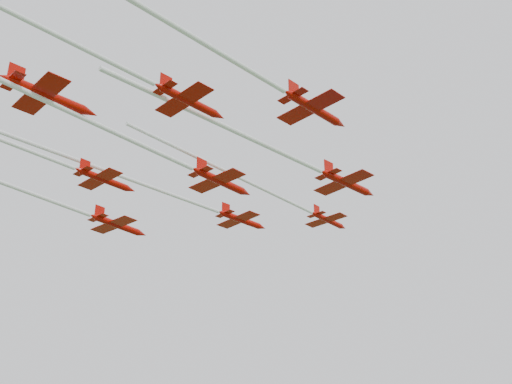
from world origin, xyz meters
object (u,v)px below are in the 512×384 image
Objects in this scene: jet_row2_left at (170,194)px; jet_row4_left at (24,149)px; jet_row4_right at (50,32)px; jet_lead at (285,199)px; jet_row3_left at (59,204)px; jet_row2_right at (301,162)px; jet_row3_right at (200,41)px; jet_row3_mid at (156,152)px.

jet_row4_left is (-0.78, -26.39, -3.12)m from jet_row2_left.
jet_row2_left is at bearing 126.79° from jet_row4_right.
jet_lead reaches higher than jet_row3_left.
jet_row4_right reaches higher than jet_row3_left.
jet_row2_right is (25.35, 0.31, -2.22)m from jet_row2_left.
jet_row3_right is 31.26m from jet_row4_left.
jet_row2_left is 1.27× the size of jet_row2_right.
jet_row3_right is 1.07× the size of jet_row4_right.
jet_row3_left is at bearing -127.35° from jet_lead.
jet_row2_left is at bearing -169.48° from jet_row2_right.
jet_row3_right is at bearing -27.39° from jet_row3_mid.
jet_lead is at bearing 76.70° from jet_row4_left.
jet_row2_left reaches higher than jet_row2_right.
jet_row2_left is 0.94× the size of jet_row4_right.
jet_row3_left is 0.80× the size of jet_row4_right.
jet_row3_mid is at bearing 46.16° from jet_row4_left.
jet_row2_left is at bearing 52.88° from jet_row3_left.
jet_row3_left is at bearing -121.05° from jet_row2_left.
jet_row3_right is (5.04, -26.85, 1.55)m from jet_row2_right.
jet_lead is 43.59m from jet_row3_right.
jet_row4_left is at bearing -134.87° from jet_row3_mid.
jet_lead is at bearing 120.81° from jet_row3_right.
jet_row4_left is at bearing -172.55° from jet_row3_right.
jet_row3_right reaches higher than jet_row3_mid.
jet_row3_mid is at bearing 117.92° from jet_row4_right.
jet_row2_left is at bearing 94.44° from jet_row4_left.
jet_row4_right reaches higher than jet_row4_left.
jet_row3_mid reaches higher than jet_row4_left.
jet_row3_left is 0.97× the size of jet_row3_mid.
jet_row4_right is (21.60, -11.96, 0.73)m from jet_row4_left.
jet_row3_left is 40.68m from jet_row4_right.
jet_row2_right is at bearing 91.61° from jet_row4_right.
jet_row4_right is at bearing -52.36° from jet_row2_left.
jet_row3_mid is (-0.75, -28.74, -3.42)m from jet_lead.
jet_row2_right is 37.37m from jet_row4_left.
jet_row3_left is at bearing 133.51° from jet_row4_left.
jet_row4_left is at bearing -124.55° from jet_row2_right.
jet_row3_left is 16.84m from jet_row4_left.
jet_row2_right reaches higher than jet_row3_mid.
jet_row3_right reaches higher than jet_row4_left.
jet_lead is 42.48m from jet_row4_left.
jet_row3_mid is 1.03× the size of jet_row4_left.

